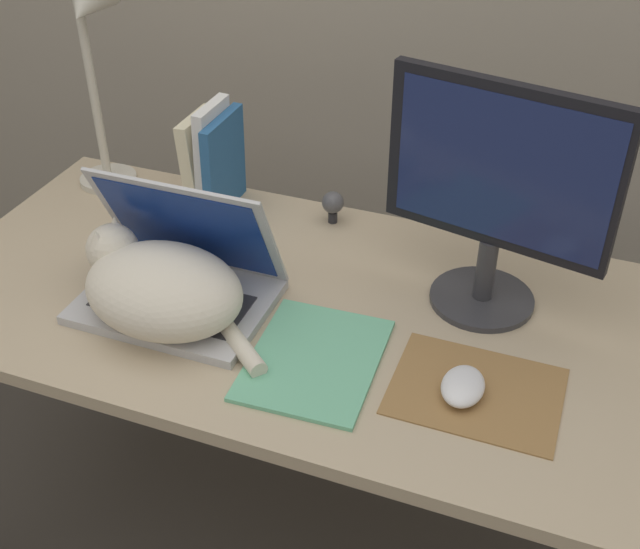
{
  "coord_description": "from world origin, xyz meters",
  "views": [
    {
      "loc": [
        0.48,
        -0.74,
        1.67
      ],
      "look_at": [
        0.08,
        0.32,
        0.85
      ],
      "focal_mm": 45.0,
      "sensor_mm": 36.0,
      "label": 1
    }
  ],
  "objects_px": {
    "cat": "(160,287)",
    "computer_mouse": "(463,386)",
    "desk_lamp": "(91,45)",
    "notepad": "(315,359)",
    "laptop": "(180,278)",
    "external_monitor": "(497,191)",
    "webcam": "(333,204)",
    "book_row": "(212,161)"
  },
  "relations": [
    {
      "from": "webcam",
      "to": "cat",
      "type": "bearing_deg",
      "value": -112.38
    },
    {
      "from": "cat",
      "to": "computer_mouse",
      "type": "bearing_deg",
      "value": -0.38
    },
    {
      "from": "external_monitor",
      "to": "desk_lamp",
      "type": "bearing_deg",
      "value": 172.19
    },
    {
      "from": "laptop",
      "to": "webcam",
      "type": "xyz_separation_m",
      "value": [
        0.17,
        0.36,
        -0.0
      ]
    },
    {
      "from": "book_row",
      "to": "webcam",
      "type": "relative_size",
      "value": 3.34
    },
    {
      "from": "computer_mouse",
      "to": "webcam",
      "type": "bearing_deg",
      "value": 131.6
    },
    {
      "from": "computer_mouse",
      "to": "external_monitor",
      "type": "bearing_deg",
      "value": 94.54
    },
    {
      "from": "external_monitor",
      "to": "webcam",
      "type": "relative_size",
      "value": 5.95
    },
    {
      "from": "computer_mouse",
      "to": "desk_lamp",
      "type": "xyz_separation_m",
      "value": [
        -0.89,
        0.38,
        0.32
      ]
    },
    {
      "from": "cat",
      "to": "desk_lamp",
      "type": "height_order",
      "value": "desk_lamp"
    },
    {
      "from": "external_monitor",
      "to": "book_row",
      "type": "distance_m",
      "value": 0.65
    },
    {
      "from": "laptop",
      "to": "external_monitor",
      "type": "relative_size",
      "value": 0.8
    },
    {
      "from": "notepad",
      "to": "laptop",
      "type": "bearing_deg",
      "value": 165.77
    },
    {
      "from": "external_monitor",
      "to": "computer_mouse",
      "type": "height_order",
      "value": "external_monitor"
    },
    {
      "from": "webcam",
      "to": "computer_mouse",
      "type": "bearing_deg",
      "value": -48.4
    },
    {
      "from": "laptop",
      "to": "desk_lamp",
      "type": "relative_size",
      "value": 0.69
    },
    {
      "from": "external_monitor",
      "to": "book_row",
      "type": "bearing_deg",
      "value": 167.25
    },
    {
      "from": "laptop",
      "to": "computer_mouse",
      "type": "xyz_separation_m",
      "value": [
        0.55,
        -0.07,
        -0.03
      ]
    },
    {
      "from": "notepad",
      "to": "webcam",
      "type": "bearing_deg",
      "value": 106.07
    },
    {
      "from": "laptop",
      "to": "external_monitor",
      "type": "bearing_deg",
      "value": 20.0
    },
    {
      "from": "laptop",
      "to": "notepad",
      "type": "height_order",
      "value": "laptop"
    },
    {
      "from": "laptop",
      "to": "book_row",
      "type": "xyz_separation_m",
      "value": [
        -0.1,
        0.33,
        0.06
      ]
    },
    {
      "from": "laptop",
      "to": "book_row",
      "type": "relative_size",
      "value": 1.43
    },
    {
      "from": "external_monitor",
      "to": "cat",
      "type": "bearing_deg",
      "value": -154.3
    },
    {
      "from": "laptop",
      "to": "cat",
      "type": "xyz_separation_m",
      "value": [
        -0.0,
        -0.06,
        0.02
      ]
    },
    {
      "from": "laptop",
      "to": "webcam",
      "type": "height_order",
      "value": "laptop"
    },
    {
      "from": "cat",
      "to": "webcam",
      "type": "xyz_separation_m",
      "value": [
        0.17,
        0.42,
        -0.03
      ]
    },
    {
      "from": "laptop",
      "to": "desk_lamp",
      "type": "xyz_separation_m",
      "value": [
        -0.35,
        0.31,
        0.29
      ]
    },
    {
      "from": "laptop",
      "to": "computer_mouse",
      "type": "height_order",
      "value": "laptop"
    },
    {
      "from": "webcam",
      "to": "desk_lamp",
      "type": "bearing_deg",
      "value": -174.85
    },
    {
      "from": "cat",
      "to": "desk_lamp",
      "type": "distance_m",
      "value": 0.58
    },
    {
      "from": "notepad",
      "to": "cat",
      "type": "bearing_deg",
      "value": 177.75
    },
    {
      "from": "webcam",
      "to": "book_row",
      "type": "bearing_deg",
      "value": -174.7
    },
    {
      "from": "external_monitor",
      "to": "computer_mouse",
      "type": "relative_size",
      "value": 4.36
    },
    {
      "from": "computer_mouse",
      "to": "laptop",
      "type": "bearing_deg",
      "value": 173.05
    },
    {
      "from": "computer_mouse",
      "to": "notepad",
      "type": "distance_m",
      "value": 0.25
    },
    {
      "from": "external_monitor",
      "to": "desk_lamp",
      "type": "distance_m",
      "value": 0.89
    },
    {
      "from": "computer_mouse",
      "to": "desk_lamp",
      "type": "relative_size",
      "value": 0.2
    },
    {
      "from": "computer_mouse",
      "to": "webcam",
      "type": "distance_m",
      "value": 0.57
    },
    {
      "from": "book_row",
      "to": "external_monitor",
      "type": "bearing_deg",
      "value": -12.75
    },
    {
      "from": "notepad",
      "to": "webcam",
      "type": "xyz_separation_m",
      "value": [
        -0.12,
        0.43,
        0.04
      ]
    },
    {
      "from": "desk_lamp",
      "to": "book_row",
      "type": "bearing_deg",
      "value": 4.99
    }
  ]
}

